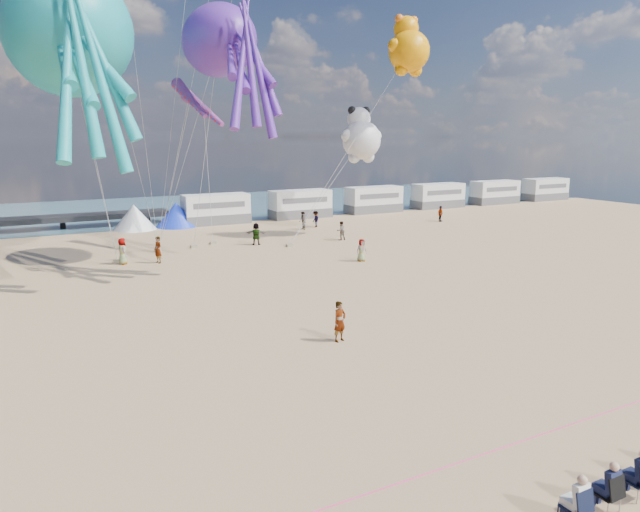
{
  "coord_description": "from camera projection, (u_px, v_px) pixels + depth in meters",
  "views": [
    {
      "loc": [
        -11.57,
        -15.53,
        8.64
      ],
      "look_at": [
        -0.13,
        6.0,
        3.54
      ],
      "focal_mm": 32.0,
      "sensor_mm": 36.0,
      "label": 1
    }
  ],
  "objects": [
    {
      "name": "ground",
      "position": [
        401.0,
        382.0,
        20.51
      ],
      "size": [
        120.0,
        120.0,
        0.0
      ],
      "primitive_type": "plane",
      "color": "tan",
      "rests_on": "ground"
    },
    {
      "name": "water",
      "position": [
        129.0,
        211.0,
        68.04
      ],
      "size": [
        120.0,
        120.0,
        0.0
      ],
      "primitive_type": "plane",
      "color": "#3C6373",
      "rests_on": "ground"
    },
    {
      "name": "motorhome_0",
      "position": [
        216.0,
        209.0,
        57.53
      ],
      "size": [
        6.6,
        2.5,
        3.0
      ],
      "primitive_type": "cube",
      "color": "silver",
      "rests_on": "ground"
    },
    {
      "name": "motorhome_1",
      "position": [
        300.0,
        204.0,
        61.89
      ],
      "size": [
        6.6,
        2.5,
        3.0
      ],
      "primitive_type": "cube",
      "color": "silver",
      "rests_on": "ground"
    },
    {
      "name": "motorhome_2",
      "position": [
        374.0,
        200.0,
        66.26
      ],
      "size": [
        6.6,
        2.5,
        3.0
      ],
      "primitive_type": "cube",
      "color": "silver",
      "rests_on": "ground"
    },
    {
      "name": "motorhome_3",
      "position": [
        438.0,
        196.0,
        70.62
      ],
      "size": [
        6.6,
        2.5,
        3.0
      ],
      "primitive_type": "cube",
      "color": "silver",
      "rests_on": "ground"
    },
    {
      "name": "motorhome_4",
      "position": [
        495.0,
        192.0,
        74.98
      ],
      "size": [
        6.6,
        2.5,
        3.0
      ],
      "primitive_type": "cube",
      "color": "silver",
      "rests_on": "ground"
    },
    {
      "name": "motorhome_5",
      "position": [
        545.0,
        189.0,
        79.34
      ],
      "size": [
        6.6,
        2.5,
        3.0
      ],
      "primitive_type": "cube",
      "color": "silver",
      "rests_on": "ground"
    },
    {
      "name": "tent_white",
      "position": [
        134.0,
        217.0,
        53.92
      ],
      "size": [
        4.0,
        4.0,
        2.4
      ],
      "primitive_type": "cone",
      "color": "white",
      "rests_on": "ground"
    },
    {
      "name": "tent_blue",
      "position": [
        176.0,
        214.0,
        55.76
      ],
      "size": [
        4.0,
        4.0,
        2.4
      ],
      "primitive_type": "cone",
      "color": "#1933CC",
      "rests_on": "ground"
    },
    {
      "name": "spectator_row",
      "position": [
        637.0,
        473.0,
        13.84
      ],
      "size": [
        6.1,
        0.9,
        1.3
      ],
      "primitive_type": null,
      "color": "black",
      "rests_on": "ground"
    },
    {
      "name": "rope_line",
      "position": [
        506.0,
        447.0,
        16.18
      ],
      "size": [
        34.0,
        0.03,
        0.03
      ],
      "primitive_type": "cylinder",
      "rotation": [
        0.0,
        1.57,
        0.0
      ],
      "color": "#F2338C",
      "rests_on": "ground"
    },
    {
      "name": "standing_person",
      "position": [
        340.0,
        321.0,
        24.44
      ],
      "size": [
        0.73,
        0.57,
        1.77
      ],
      "primitive_type": "imported",
      "rotation": [
        0.0,
        0.0,
        0.26
      ],
      "color": "tan",
      "rests_on": "ground"
    },
    {
      "name": "beachgoer_0",
      "position": [
        122.0,
        251.0,
        39.29
      ],
      "size": [
        0.51,
        0.71,
        1.83
      ],
      "primitive_type": "imported",
      "rotation": [
        0.0,
        0.0,
        1.68
      ],
      "color": "#7F6659",
      "rests_on": "ground"
    },
    {
      "name": "beachgoer_1",
      "position": [
        341.0,
        231.0,
        48.54
      ],
      "size": [
        0.79,
        0.52,
        1.61
      ],
      "primitive_type": "imported",
      "rotation": [
        0.0,
        0.0,
        3.15
      ],
      "color": "#7F6659",
      "rests_on": "ground"
    },
    {
      "name": "beachgoer_2",
      "position": [
        316.0,
        219.0,
        55.56
      ],
      "size": [
        0.97,
        0.94,
        1.58
      ],
      "primitive_type": "imported",
      "rotation": [
        0.0,
        0.0,
        3.77
      ],
      "color": "#7F6659",
      "rests_on": "ground"
    },
    {
      "name": "beachgoer_3",
      "position": [
        440.0,
        214.0,
        59.21
      ],
      "size": [
        1.19,
        0.94,
        1.62
      ],
      "primitive_type": "imported",
      "rotation": [
        0.0,
        0.0,
        0.37
      ],
      "color": "#7F6659",
      "rests_on": "ground"
    },
    {
      "name": "beachgoer_4",
      "position": [
        256.0,
        234.0,
        46.38
      ],
      "size": [
        1.15,
        0.84,
        1.81
      ],
      "primitive_type": "imported",
      "rotation": [
        0.0,
        0.0,
        2.72
      ],
      "color": "#7F6659",
      "rests_on": "ground"
    },
    {
      "name": "beachgoer_5",
      "position": [
        158.0,
        250.0,
        39.67
      ],
      "size": [
        1.12,
        1.82,
        1.87
      ],
      "primitive_type": "imported",
      "rotation": [
        0.0,
        0.0,
        5.07
      ],
      "color": "#7F6659",
      "rests_on": "ground"
    },
    {
      "name": "beachgoer_6",
      "position": [
        362.0,
        250.0,
        40.25
      ],
      "size": [
        0.61,
        0.43,
        1.6
      ],
      "primitive_type": "imported",
      "rotation": [
        0.0,
        0.0,
        6.2
      ],
      "color": "#7F6659",
      "rests_on": "ground"
    },
    {
      "name": "beachgoer_7",
      "position": [
        303.0,
        221.0,
        53.92
      ],
      "size": [
        0.57,
        0.85,
        1.72
      ],
      "primitive_type": "imported",
      "rotation": [
        0.0,
        0.0,
        4.74
      ],
      "color": "#7F6659",
      "rests_on": "ground"
    },
    {
      "name": "sandbag_a",
      "position": [
        118.0,
        261.0,
        39.9
      ],
      "size": [
        0.5,
        0.35,
        0.22
      ],
      "primitive_type": "cube",
      "color": "gray",
      "rests_on": "ground"
    },
    {
      "name": "sandbag_b",
      "position": [
        194.0,
        246.0,
        45.26
      ],
      "size": [
        0.5,
        0.35,
        0.22
      ],
      "primitive_type": "cube",
      "color": "gray",
      "rests_on": "ground"
    },
    {
      "name": "sandbag_c",
      "position": [
        289.0,
        245.0,
        45.7
      ],
      "size": [
        0.5,
        0.35,
        0.22
      ],
      "primitive_type": "cube",
      "color": "gray",
      "rests_on": "ground"
    },
    {
      "name": "sandbag_d",
      "position": [
        213.0,
        243.0,
        46.77
      ],
      "size": [
        0.5,
        0.35,
        0.22
      ],
      "primitive_type": "cube",
      "color": "gray",
      "rests_on": "ground"
    },
    {
      "name": "sandbag_e",
      "position": [
        158.0,
        250.0,
        43.96
      ],
      "size": [
        0.5,
        0.35,
        0.22
      ],
      "primitive_type": "cube",
      "color": "gray",
      "rests_on": "ground"
    },
    {
      "name": "kite_octopus_teal",
      "position": [
        68.0,
        34.0,
        34.92
      ],
      "size": [
        9.69,
        13.55,
        14.23
      ],
      "primitive_type": null,
      "rotation": [
        0.0,
        0.0,
        0.39
      ],
      "color": "teal"
    },
    {
      "name": "kite_octopus_purple",
      "position": [
        219.0,
        41.0,
        37.73
      ],
      "size": [
        4.87,
        10.04,
        11.16
      ],
      "primitive_type": null,
      "rotation": [
        0.0,
        0.0,
        0.07
      ],
      "color": "#56259A"
    },
    {
      "name": "kite_panda",
      "position": [
        361.0,
        140.0,
        49.49
      ],
      "size": [
        5.18,
        5.05,
        5.74
      ],
      "primitive_type": null,
      "rotation": [
        0.0,
        0.0,
        0.37
      ],
      "color": "silver"
    },
    {
      "name": "kite_teddy_orange",
      "position": [
        409.0,
        51.0,
        46.54
      ],
      "size": [
        4.78,
        4.6,
        5.77
      ],
      "primitive_type": null,
      "rotation": [
        0.0,
        0.0,
        -0.21
      ],
      "color": "#FF9B03"
    },
    {
      "name": "windsock_left",
      "position": [
        60.0,
        11.0,
        36.49
      ],
      "size": [
        3.78,
        7.25,
        7.38
      ],
      "primitive_type": null,
      "rotation": [
        0.0,
        0.0,
        0.38
      ],
      "color": "red"
    },
    {
      "name": "windsock_mid",
      "position": [
        204.0,
        109.0,
        43.33
      ],
      "size": [
        2.34,
        5.54,
        5.47
      ],
      "primitive_type": null,
      "rotation": [
        0.0,
        0.0,
        0.25
      ],
      "color": "red"
    },
    {
      "name": "windsock_right",
      "position": [
        191.0,
        99.0,
        39.69
      ],
      "size": [
        1.6,
        5.26,
        5.18
      ],
      "primitive_type": null,
      "rotation": [
        0.0,
        0.0,
        0.14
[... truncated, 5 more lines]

